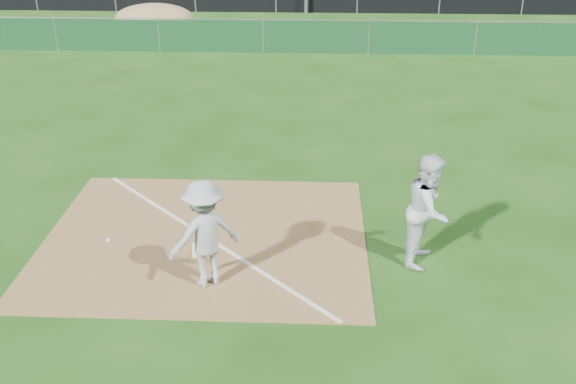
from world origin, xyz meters
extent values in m
plane|color=#1A480F|center=(0.00, 10.00, 0.00)|extent=(90.00, 90.00, 0.00)
cube|color=olive|center=(0.00, 1.00, 0.01)|extent=(6.00, 5.00, 0.02)
cube|color=white|center=(0.00, 1.00, 0.03)|extent=(5.01, 5.01, 0.01)
cube|color=#103D1D|center=(0.00, 15.00, 0.60)|extent=(44.00, 0.05, 1.20)
ellipsoid|color=#A37E4E|center=(-5.00, 18.50, 0.58)|extent=(3.38, 2.60, 1.17)
cube|color=white|center=(0.02, 0.49, 0.06)|extent=(0.44, 0.44, 0.08)
imported|color=silver|center=(0.27, -0.48, 0.95)|extent=(1.39, 1.24, 1.87)
sphere|color=white|center=(-1.18, -0.87, 1.03)|extent=(0.08, 0.08, 0.08)
imported|color=white|center=(3.99, 0.41, 1.01)|extent=(1.06, 1.18, 2.02)
camera|label=1|loc=(2.00, -9.36, 6.15)|focal=40.00mm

